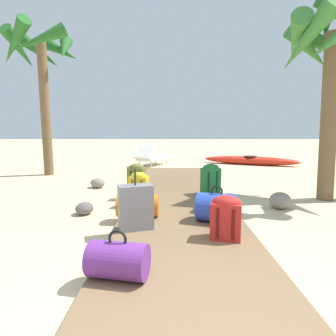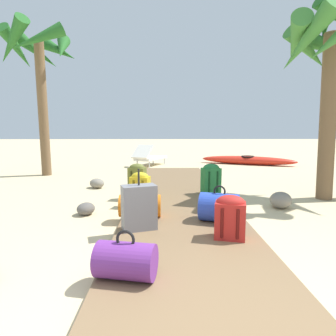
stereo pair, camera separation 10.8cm
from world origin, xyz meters
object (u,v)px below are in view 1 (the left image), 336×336
(backpack_olive, at_px, (137,179))
(duffel_bag_blue, at_px, (217,208))
(backpack_yellow, at_px, (139,186))
(palm_tree_far_left, at_px, (41,60))
(suitcase_grey, at_px, (136,207))
(duffel_bag_orange, at_px, (138,205))
(backpack_green, at_px, (211,178))
(palm_tree_near_right, at_px, (333,55))
(lounge_chair, at_px, (152,157))
(kayak, at_px, (251,160))
(backpack_red, at_px, (226,216))
(duffel_bag_purple, at_px, (118,260))

(backpack_olive, xyz_separation_m, duffel_bag_blue, (1.24, -1.58, -0.12))
(backpack_yellow, relative_size, palm_tree_far_left, 0.13)
(duffel_bag_blue, height_order, suitcase_grey, suitcase_grey)
(duffel_bag_orange, relative_size, backpack_green, 1.01)
(palm_tree_near_right, bearing_deg, duffel_bag_blue, -144.82)
(backpack_yellow, xyz_separation_m, lounge_chair, (-0.09, 5.45, -0.03))
(suitcase_grey, xyz_separation_m, backpack_green, (1.22, 1.99, 0.03))
(palm_tree_near_right, relative_size, kayak, 1.02)
(backpack_olive, relative_size, duffel_bag_blue, 0.98)
(backpack_red, height_order, suitcase_grey, suitcase_grey)
(duffel_bag_purple, bearing_deg, backpack_red, 39.52)
(suitcase_grey, bearing_deg, backpack_red, -17.18)
(duffel_bag_blue, relative_size, palm_tree_far_left, 0.15)
(backpack_olive, relative_size, kayak, 0.18)
(backpack_olive, distance_m, duffel_bag_orange, 1.36)
(palm_tree_near_right, bearing_deg, backpack_yellow, -170.65)
(suitcase_grey, height_order, kayak, suitcase_grey)
(duffel_bag_blue, height_order, duffel_bag_purple, duffel_bag_blue)
(backpack_red, relative_size, suitcase_grey, 0.66)
(palm_tree_far_left, distance_m, lounge_chair, 4.51)
(duffel_bag_orange, distance_m, duffel_bag_blue, 1.11)
(backpack_yellow, xyz_separation_m, kayak, (3.49, 5.78, -0.20))
(backpack_olive, height_order, duffel_bag_purple, backpack_olive)
(backpack_green, bearing_deg, duffel_bag_blue, -95.51)
(suitcase_grey, bearing_deg, palm_tree_near_right, 29.60)
(backpack_green, bearing_deg, backpack_yellow, -153.21)
(duffel_bag_blue, xyz_separation_m, backpack_green, (0.16, 1.70, 0.11))
(palm_tree_far_left, bearing_deg, suitcase_grey, -57.37)
(palm_tree_far_left, bearing_deg, duffel_bag_blue, -47.45)
(suitcase_grey, bearing_deg, duffel_bag_orange, 93.08)
(backpack_yellow, bearing_deg, backpack_olive, 99.95)
(duffel_bag_orange, xyz_separation_m, palm_tree_far_left, (-3.02, 4.23, 2.92))
(backpack_green, height_order, kayak, backpack_green)
(suitcase_grey, height_order, backpack_yellow, suitcase_grey)
(backpack_olive, relative_size, palm_tree_far_left, 0.15)
(duffel_bag_orange, relative_size, palm_tree_far_left, 0.15)
(backpack_yellow, height_order, duffel_bag_purple, backpack_yellow)
(duffel_bag_orange, bearing_deg, kayak, 62.43)
(suitcase_grey, bearing_deg, backpack_yellow, 93.82)
(duffel_bag_blue, distance_m, lounge_chair, 6.61)
(duffel_bag_orange, height_order, duffel_bag_purple, duffel_bag_orange)
(duffel_bag_orange, bearing_deg, backpack_green, 49.50)
(suitcase_grey, bearing_deg, backpack_green, 58.48)
(palm_tree_far_left, distance_m, kayak, 7.50)
(duffel_bag_orange, distance_m, backpack_yellow, 0.81)
(palm_tree_near_right, height_order, palm_tree_far_left, palm_tree_far_left)
(duffel_bag_orange, xyz_separation_m, backpack_yellow, (-0.06, 0.80, 0.11))
(backpack_red, relative_size, backpack_olive, 0.85)
(backpack_red, xyz_separation_m, lounge_chair, (-1.25, 7.11, -0.02))
(backpack_red, bearing_deg, duffel_bag_orange, 141.87)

